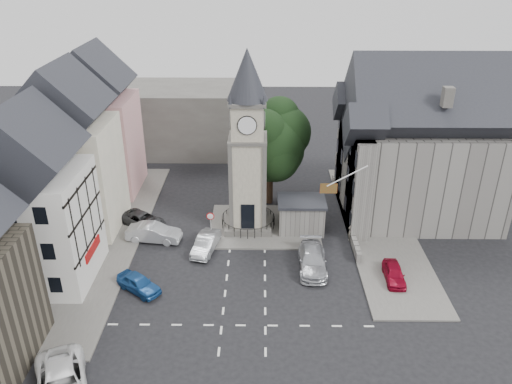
{
  "coord_description": "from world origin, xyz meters",
  "views": [
    {
      "loc": [
        1.16,
        -32.14,
        23.29
      ],
      "look_at": [
        0.74,
        5.0,
        5.06
      ],
      "focal_mm": 35.0,
      "sensor_mm": 36.0,
      "label": 1
    }
  ],
  "objects_px": {
    "stone_shelter": "(301,215)",
    "car_east_red": "(394,274)",
    "clock_tower": "(248,145)",
    "car_west_blue": "(139,283)",
    "pedestrian": "(352,231)"
  },
  "relations": [
    {
      "from": "stone_shelter",
      "to": "car_east_red",
      "type": "xyz_separation_m",
      "value": [
        6.7,
        -7.68,
        -0.94
      ]
    },
    {
      "from": "car_west_blue",
      "to": "car_east_red",
      "type": "bearing_deg",
      "value": -48.51
    },
    {
      "from": "stone_shelter",
      "to": "pedestrian",
      "type": "bearing_deg",
      "value": -21.89
    },
    {
      "from": "clock_tower",
      "to": "pedestrian",
      "type": "relative_size",
      "value": 8.67
    },
    {
      "from": "clock_tower",
      "to": "car_east_red",
      "type": "xyz_separation_m",
      "value": [
        11.5,
        -8.17,
        -7.51
      ]
    },
    {
      "from": "stone_shelter",
      "to": "car_west_blue",
      "type": "height_order",
      "value": "stone_shelter"
    },
    {
      "from": "car_west_blue",
      "to": "car_east_red",
      "type": "relative_size",
      "value": 1.07
    },
    {
      "from": "car_west_blue",
      "to": "pedestrian",
      "type": "bearing_deg",
      "value": -29.46
    },
    {
      "from": "car_east_red",
      "to": "car_west_blue",
      "type": "bearing_deg",
      "value": -173.38
    },
    {
      "from": "pedestrian",
      "to": "car_east_red",
      "type": "bearing_deg",
      "value": 90.42
    },
    {
      "from": "car_west_blue",
      "to": "pedestrian",
      "type": "relative_size",
      "value": 2.04
    },
    {
      "from": "stone_shelter",
      "to": "car_east_red",
      "type": "relative_size",
      "value": 1.2
    },
    {
      "from": "clock_tower",
      "to": "stone_shelter",
      "type": "bearing_deg",
      "value": -5.84
    },
    {
      "from": "stone_shelter",
      "to": "car_east_red",
      "type": "bearing_deg",
      "value": -48.9
    },
    {
      "from": "clock_tower",
      "to": "pedestrian",
      "type": "xyz_separation_m",
      "value": [
        9.14,
        -2.23,
        -7.18
      ]
    }
  ]
}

